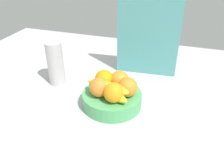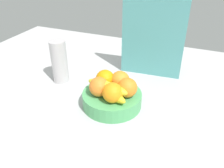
{
  "view_description": "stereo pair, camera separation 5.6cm",
  "coord_description": "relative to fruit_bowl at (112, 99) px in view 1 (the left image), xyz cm",
  "views": [
    {
      "loc": [
        24.92,
        -73.21,
        54.6
      ],
      "look_at": [
        1.65,
        -2.37,
        9.6
      ],
      "focal_mm": 37.55,
      "sensor_mm": 36.0,
      "label": 1
    },
    {
      "loc": [
        30.14,
        -71.28,
        54.6
      ],
      "look_at": [
        1.65,
        -2.37,
        9.6
      ],
      "focal_mm": 37.55,
      "sensor_mm": 36.0,
      "label": 2
    }
  ],
  "objects": [
    {
      "name": "ground_plane",
      "position": [
        -1.65,
        2.37,
        -4.3
      ],
      "size": [
        180.0,
        140.0,
        3.0
      ],
      "primitive_type": "cube",
      "color": "#B0B0B0"
    },
    {
      "name": "orange_back_right",
      "position": [
        5.97,
        0.24,
        6.49
      ],
      "size": [
        7.38,
        7.38,
        7.38
      ],
      "primitive_type": "sphere",
      "color": "orange",
      "rests_on": "fruit_bowl"
    },
    {
      "name": "banana_bunch",
      "position": [
        -0.41,
        -2.93,
        5.9
      ],
      "size": [
        17.91,
        10.71,
        6.2
      ],
      "color": "yellow",
      "rests_on": "fruit_bowl"
    },
    {
      "name": "fruit_bowl",
      "position": [
        0.0,
        0.0,
        0.0
      ],
      "size": [
        22.76,
        22.76,
        5.6
      ],
      "primitive_type": "cylinder",
      "color": "#4DA461",
      "rests_on": "ground_plane"
    },
    {
      "name": "orange_front_left",
      "position": [
        1.66,
        4.21,
        6.49
      ],
      "size": [
        7.38,
        7.38,
        7.38
      ],
      "primitive_type": "sphere",
      "color": "orange",
      "rests_on": "fruit_bowl"
    },
    {
      "name": "orange_center",
      "position": [
        -3.88,
        -3.12,
        6.49
      ],
      "size": [
        7.38,
        7.38,
        7.38
      ],
      "primitive_type": "sphere",
      "color": "orange",
      "rests_on": "fruit_bowl"
    },
    {
      "name": "orange_back_left",
      "position": [
        2.26,
        -4.92,
        6.49
      ],
      "size": [
        7.38,
        7.38,
        7.38
      ],
      "primitive_type": "sphere",
      "color": "orange",
      "rests_on": "fruit_bowl"
    },
    {
      "name": "thermos_tumbler",
      "position": [
        -28.81,
        8.7,
        6.82
      ],
      "size": [
        7.08,
        7.08,
        19.25
      ],
      "primitive_type": "cylinder",
      "color": "#B8B3B5",
      "rests_on": "ground_plane"
    },
    {
      "name": "cutting_board",
      "position": [
        7.04,
        30.49,
        15.2
      ],
      "size": [
        28.05,
        4.02,
        36.0
      ],
      "primitive_type": "cube",
      "rotation": [
        0.0,
        0.0,
        0.08
      ],
      "color": "teal",
      "rests_on": "ground_plane"
    },
    {
      "name": "orange_front_right",
      "position": [
        -4.09,
        2.91,
        6.49
      ],
      "size": [
        7.38,
        7.38,
        7.38
      ],
      "primitive_type": "sphere",
      "color": "orange",
      "rests_on": "fruit_bowl"
    }
  ]
}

